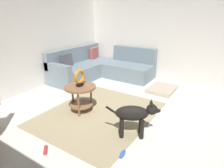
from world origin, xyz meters
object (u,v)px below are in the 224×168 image
at_px(dog, 135,115).
at_px(dog_toy_rope, 45,150).
at_px(side_table, 80,92).
at_px(dog_bed_mat, 162,89).
at_px(dog_toy_bone, 123,154).
at_px(sectional_couch, 100,68).
at_px(torus_sculpture, 80,78).
at_px(dog_toy_ball, 131,108).

distance_m(dog, dog_toy_rope, 1.40).
bearing_deg(side_table, dog_bed_mat, -27.00).
bearing_deg(dog_toy_bone, dog_toy_rope, 118.31).
bearing_deg(dog_bed_mat, sectional_couch, 89.84).
bearing_deg(side_table, dog_toy_bone, -116.72).
bearing_deg(dog_bed_mat, dog_toy_rope, 168.81).
relative_size(torus_sculpture, dog, 0.43).
bearing_deg(dog_toy_ball, dog, -148.77).
relative_size(sectional_couch, dog_toy_rope, 13.70).
bearing_deg(dog_toy_bone, side_table, 63.28).
relative_size(dog_bed_mat, dog_toy_bone, 4.44).
bearing_deg(torus_sculpture, side_table, 0.00).
distance_m(side_table, dog_bed_mat, 2.20).
distance_m(dog, dog_toy_ball, 0.92).
height_order(sectional_couch, dog_toy_ball, sectional_couch).
height_order(side_table, dog_bed_mat, side_table).
bearing_deg(dog_toy_ball, dog_toy_bone, -156.97).
distance_m(dog_bed_mat, dog_toy_bone, 2.63).
bearing_deg(torus_sculpture, dog_toy_ball, -54.63).
distance_m(torus_sculpture, dog_bed_mat, 2.27).
bearing_deg(dog_bed_mat, dog_toy_ball, 172.46).
xyz_separation_m(side_table, dog, (-0.16, -1.25, -0.04)).
bearing_deg(side_table, dog, -97.38).
distance_m(sectional_couch, dog_bed_mat, 1.96).
xyz_separation_m(sectional_couch, dog_toy_ball, (-1.37, -1.76, -0.25)).
distance_m(dog_toy_rope, dog_toy_bone, 1.10).
relative_size(sectional_couch, dog_bed_mat, 2.81).
relative_size(dog, dog_toy_bone, 4.20).
height_order(side_table, dog_toy_rope, side_table).
relative_size(dog, dog_toy_rope, 4.60).
distance_m(dog_bed_mat, dog_toy_rope, 3.19).
relative_size(dog_bed_mat, dog, 1.06).
relative_size(torus_sculpture, dog_bed_mat, 0.41).
bearing_deg(dog, dog_toy_bone, -21.23).
bearing_deg(dog_bed_mat, side_table, 153.00).
distance_m(sectional_couch, torus_sculpture, 2.20).
xyz_separation_m(sectional_couch, dog_toy_rope, (-3.13, -1.32, -0.26)).
relative_size(sectional_couch, dog, 2.98).
bearing_deg(dog_toy_ball, torus_sculpture, 125.37).
xyz_separation_m(sectional_couch, torus_sculpture, (-1.94, -0.96, 0.42)).
height_order(side_table, dog, dog).
relative_size(dog_bed_mat, dog_toy_rope, 4.87).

